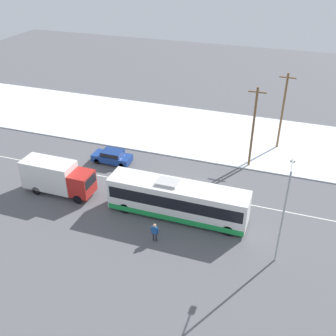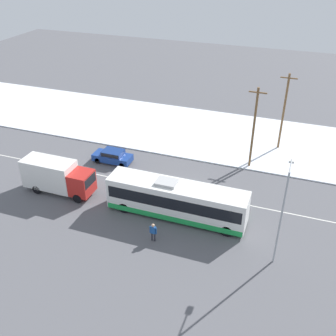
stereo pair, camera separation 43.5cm
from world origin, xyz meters
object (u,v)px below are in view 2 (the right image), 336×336
at_px(sedan_car, 113,156).
at_px(utility_pole_snowlot, 284,111).
at_px(utility_pole_roadside, 254,127).
at_px(box_truck, 57,176).
at_px(city_bus, 177,200).
at_px(pedestrian_at_stop, 153,231).
at_px(streetlamp, 283,205).

relative_size(sedan_car, utility_pole_snowlot, 0.48).
height_order(utility_pole_roadside, utility_pole_snowlot, utility_pole_snowlot).
bearing_deg(box_truck, utility_pole_roadside, 33.91).
distance_m(city_bus, sedan_car, 11.79).
distance_m(box_truck, pedestrian_at_stop, 11.89).
bearing_deg(box_truck, utility_pole_snowlot, 40.94).
relative_size(city_bus, sedan_car, 2.90).
xyz_separation_m(city_bus, box_truck, (-12.01, -0.25, 0.11)).
height_order(pedestrian_at_stop, utility_pole_snowlot, utility_pole_snowlot).
height_order(city_bus, streetlamp, streetlamp).
distance_m(city_bus, box_truck, 12.02).
bearing_deg(city_bus, box_truck, -178.82).
relative_size(pedestrian_at_stop, utility_pole_roadside, 0.19).
bearing_deg(utility_pole_roadside, box_truck, -146.09).
bearing_deg(sedan_car, box_truck, 71.33).
xyz_separation_m(box_truck, sedan_car, (2.35, 6.95, -1.00)).
distance_m(sedan_car, streetlamp, 21.06).
relative_size(sedan_car, pedestrian_at_stop, 2.48).
distance_m(pedestrian_at_stop, utility_pole_snowlot, 21.83).
bearing_deg(streetlamp, pedestrian_at_stop, -171.83).
relative_size(box_truck, utility_pole_snowlot, 0.78).
height_order(pedestrian_at_stop, streetlamp, streetlamp).
height_order(streetlamp, utility_pole_snowlot, utility_pole_snowlot).
bearing_deg(sedan_car, utility_pole_roadside, -163.53).
bearing_deg(utility_pole_snowlot, sedan_car, -150.16).
distance_m(box_truck, streetlamp, 21.22).
bearing_deg(box_truck, city_bus, 1.18).
bearing_deg(utility_pole_roadside, sedan_car, -163.53).
bearing_deg(sedan_car, pedestrian_at_stop, 130.53).
relative_size(city_bus, utility_pole_roadside, 1.40).
distance_m(sedan_car, pedestrian_at_stop, 13.81).
bearing_deg(utility_pole_roadside, city_bus, -112.84).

